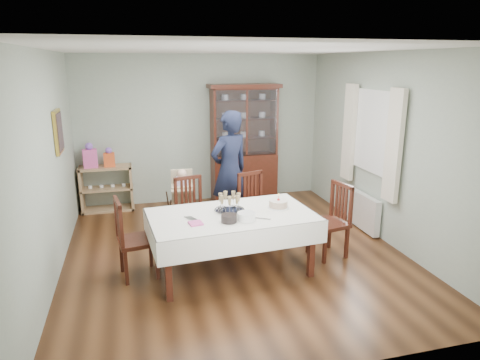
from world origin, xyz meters
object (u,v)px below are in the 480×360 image
object	(u,v)px
china_cabinet	(244,142)
gift_bag_orange	(109,158)
sideboard	(107,188)
high_chair	(183,207)
chair_end_right	(329,235)
woman	(230,171)
chair_far_left	(194,225)
chair_far_right	(256,220)
chair_end_left	(137,253)
gift_bag_pink	(90,157)
champagne_tray	(230,206)
dining_table	(232,242)
birthday_cake	(278,204)

from	to	relation	value
china_cabinet	gift_bag_orange	xyz separation A→B (m)	(-2.42, 0.00, -0.17)
sideboard	high_chair	bearing A→B (deg)	-48.68
china_cabinet	chair_end_right	size ratio (longest dim) A/B	2.19
woman	gift_bag_orange	distance (m)	2.26
chair_far_left	woman	size ratio (longest dim) A/B	0.52
chair_far_right	chair_end_left	bearing A→B (deg)	-172.94
chair_end_right	gift_bag_pink	size ratio (longest dim) A/B	2.29
chair_end_left	gift_bag_orange	world-z (taller)	gift_bag_orange
chair_end_right	champagne_tray	bearing A→B (deg)	-101.74
sideboard	woman	size ratio (longest dim) A/B	0.48
high_chair	gift_bag_pink	bearing A→B (deg)	141.33
chair_end_right	woman	world-z (taller)	woman
high_chair	chair_end_right	bearing A→B (deg)	-32.44
chair_far_left	gift_bag_orange	bearing A→B (deg)	109.12
chair_end_left	gift_bag_pink	world-z (taller)	gift_bag_pink
chair_end_right	champagne_tray	distance (m)	1.48
dining_table	woman	xyz separation A→B (m)	(0.32, 1.47, 0.54)
sideboard	high_chair	distance (m)	1.78
chair_far_left	sideboard	bearing A→B (deg)	110.60
china_cabinet	chair_far_left	xyz separation A→B (m)	(-1.24, -1.84, -0.83)
chair_far_left	chair_far_right	bearing A→B (deg)	-14.71
gift_bag_orange	chair_end_right	bearing A→B (deg)	-42.67
china_cabinet	woman	size ratio (longest dim) A/B	1.17
woman	gift_bag_pink	world-z (taller)	woman
woman	chair_far_left	bearing A→B (deg)	13.63
woman	high_chair	xyz separation A→B (m)	(-0.74, 0.00, -0.54)
sideboard	chair_far_right	xyz separation A→B (m)	(2.19, -1.88, -0.11)
gift_bag_pink	chair_far_right	bearing A→B (deg)	-37.50
china_cabinet	birthday_cake	world-z (taller)	china_cabinet
china_cabinet	sideboard	xyz separation A→B (m)	(-2.50, 0.02, -0.72)
chair_end_left	birthday_cake	distance (m)	1.86
gift_bag_pink	chair_end_right	bearing A→B (deg)	-39.75
china_cabinet	woman	bearing A→B (deg)	-113.95
china_cabinet	gift_bag_orange	bearing A→B (deg)	179.96
sideboard	woman	world-z (taller)	woman
chair_end_left	high_chair	bearing A→B (deg)	-38.37
chair_end_left	gift_bag_pink	bearing A→B (deg)	5.47
china_cabinet	chair_end_left	distance (m)	3.43
gift_bag_pink	gift_bag_orange	world-z (taller)	gift_bag_pink
dining_table	chair_far_left	world-z (taller)	chair_far_left
china_cabinet	sideboard	bearing A→B (deg)	179.51
sideboard	champagne_tray	bearing A→B (deg)	-59.47
high_chair	birthday_cake	distance (m)	1.80
chair_far_right	champagne_tray	size ratio (longest dim) A/B	2.58
chair_far_right	gift_bag_pink	xyz separation A→B (m)	(-2.42, 1.86, 0.70)
sideboard	china_cabinet	bearing A→B (deg)	-0.49
woman	high_chair	world-z (taller)	woman
sideboard	chair_end_right	xyz separation A→B (m)	(2.97, -2.69, -0.10)
woman	gift_bag_orange	size ratio (longest dim) A/B	5.52
chair_end_right	gift_bag_pink	bearing A→B (deg)	-142.22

